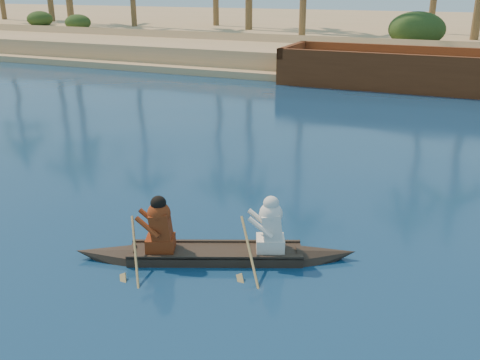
% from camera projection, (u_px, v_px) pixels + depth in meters
% --- Properties ---
extents(sandy_embankment, '(150.00, 51.00, 1.50)m').
position_uv_depth(sandy_embankment, '(426.00, 35.00, 46.59)').
color(sandy_embankment, tan).
rests_on(sandy_embankment, ground).
extents(shrub_cluster, '(100.00, 6.00, 2.40)m').
position_uv_depth(shrub_cluster, '(402.00, 44.00, 33.12)').
color(shrub_cluster, '#213714').
rests_on(shrub_cluster, ground).
extents(canoe, '(4.93, 2.62, 1.40)m').
position_uv_depth(canoe, '(215.00, 245.00, 9.59)').
color(canoe, '#2F231A').
rests_on(canoe, ground).
extents(barge_mid, '(12.37, 4.23, 2.06)m').
position_uv_depth(barge_mid, '(412.00, 72.00, 25.67)').
color(barge_mid, '#5F2B14').
rests_on(barge_mid, ground).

